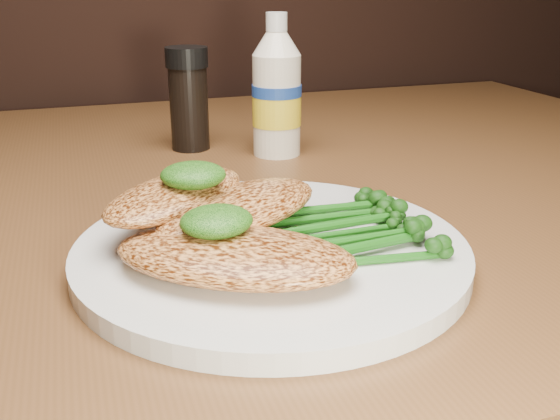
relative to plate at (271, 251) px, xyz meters
name	(u,v)px	position (x,y,z in m)	size (l,w,h in m)	color
plate	(271,251)	(0.00, 0.00, 0.00)	(0.27, 0.27, 0.01)	silver
chicken_front	(234,255)	(-0.04, -0.04, 0.02)	(0.15, 0.08, 0.02)	#E39048
chicken_mid	(239,207)	(-0.02, 0.02, 0.03)	(0.14, 0.07, 0.02)	#E39048
chicken_back	(176,195)	(-0.06, 0.04, 0.03)	(0.13, 0.07, 0.02)	#E39048
pesto_front	(216,221)	(-0.04, -0.02, 0.04)	(0.05, 0.04, 0.02)	black
pesto_back	(193,175)	(-0.05, 0.03, 0.05)	(0.05, 0.04, 0.02)	black
broccolini_bundle	(334,224)	(0.04, -0.01, 0.02)	(0.14, 0.10, 0.02)	#195813
mayo_bottle	(277,86)	(0.09, 0.26, 0.07)	(0.05, 0.05, 0.15)	#F3E7CE
pepper_grinder	(189,99)	(0.00, 0.31, 0.05)	(0.05, 0.05, 0.11)	black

